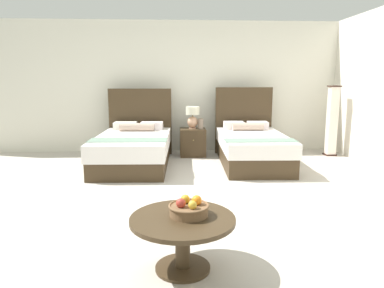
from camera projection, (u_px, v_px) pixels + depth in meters
name	position (u px, v px, depth m)	size (l,w,h in m)	color
ground_plane	(201.00, 195.00, 4.66)	(9.89, 9.69, 0.02)	#BCB3A8
wall_back	(189.00, 87.00, 7.41)	(9.89, 0.12, 2.68)	silver
bed_near_window	(134.00, 148.00, 6.22)	(1.30, 2.15, 1.32)	#3D2E1B
bed_near_corner	(251.00, 146.00, 6.34)	(1.20, 2.12, 1.35)	#3D2E1B
nightstand	(193.00, 142.00, 7.02)	(0.50, 0.50, 0.54)	#3D2E1B
table_lamp	(193.00, 116.00, 6.94)	(0.27, 0.27, 0.43)	tan
vase	(200.00, 124.00, 6.92)	(0.11, 0.11, 0.20)	gray
coffee_table	(183.00, 230.00, 2.77)	(0.83, 0.83, 0.44)	#3D2E1B
fruit_bowl	(189.00, 208.00, 2.78)	(0.32, 0.32, 0.16)	brown
floor_lamp_corner	(332.00, 121.00, 6.97)	(0.21, 0.21, 1.38)	#341E17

